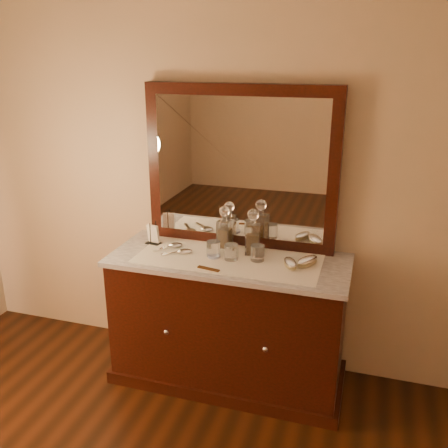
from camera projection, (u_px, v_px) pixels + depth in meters
The scene contains 18 objects.
dresser_cabinet at pixel (229, 322), 3.10m from camera, with size 1.40×0.55×0.82m, color black.
dresser_plinth at pixel (228, 371), 3.23m from camera, with size 1.46×0.59×0.08m, color black.
knob_left at pixel (167, 332), 2.92m from camera, with size 0.04×0.04×0.04m, color silver.
knob_right at pixel (265, 349), 2.75m from camera, with size 0.04×0.04×0.04m, color silver.
marble_top at pixel (229, 260), 2.96m from camera, with size 1.44×0.59×0.03m, color silver.
mirror_frame at pixel (241, 168), 3.01m from camera, with size 1.20×0.08×1.00m, color black.
mirror_glass at pixel (239, 169), 2.98m from camera, with size 1.06×0.01×0.86m, color white.
lace_runner at pixel (228, 259), 2.94m from camera, with size 1.10×0.45×0.00m, color white.
pin_dish at pixel (214, 256), 2.96m from camera, with size 0.08×0.08×0.01m, color white.
comb at pixel (209, 269), 2.79m from camera, with size 0.14×0.03×0.01m, color brown.
napkin_rack at pixel (153, 235), 3.16m from camera, with size 0.11×0.08×0.15m.
decanter_left at pixel (225, 231), 3.08m from camera, with size 0.09×0.09×0.27m.
decanter_right at pixel (253, 237), 2.98m from camera, with size 0.10×0.10×0.29m.
brush_near at pixel (290, 264), 2.82m from camera, with size 0.12×0.16×0.04m.
brush_far at pixel (307, 261), 2.84m from camera, with size 0.14×0.18×0.05m.
hand_mirror_outer at pixel (173, 246), 3.11m from camera, with size 0.16×0.19×0.02m.
hand_mirror_inner at pixel (182, 252), 3.02m from camera, with size 0.18×0.16×0.02m.
tumblers at pixel (234, 251), 2.92m from camera, with size 0.35×0.12×0.09m.
Camera 1 is at (0.78, -0.65, 2.02)m, focal length 39.46 mm.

